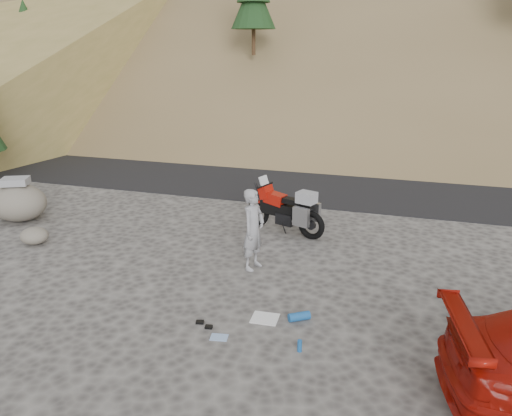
# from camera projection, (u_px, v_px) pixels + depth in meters

# --- Properties ---
(ground) EXTENTS (140.00, 140.00, 0.00)m
(ground) POSITION_uv_depth(u_px,v_px,m) (234.00, 287.00, 10.04)
(ground) COLOR #403D3B
(ground) RESTS_ON ground
(road) EXTENTS (120.00, 7.00, 0.05)m
(road) POSITION_uv_depth(u_px,v_px,m) (317.00, 178.00, 18.20)
(road) COLOR black
(road) RESTS_ON ground
(motorcycle) EXTENTS (2.29, 1.13, 1.42)m
(motorcycle) POSITION_uv_depth(u_px,v_px,m) (288.00, 210.00, 12.76)
(motorcycle) COLOR black
(motorcycle) RESTS_ON ground
(man) EXTENTS (0.57, 0.73, 1.78)m
(man) POSITION_uv_depth(u_px,v_px,m) (253.00, 268.00, 10.90)
(man) COLOR gray
(man) RESTS_ON ground
(boulder) EXTENTS (1.83, 1.65, 1.20)m
(boulder) POSITION_uv_depth(u_px,v_px,m) (18.00, 202.00, 13.70)
(boulder) COLOR #5A554D
(boulder) RESTS_ON ground
(small_rock) EXTENTS (0.73, 0.67, 0.41)m
(small_rock) POSITION_uv_depth(u_px,v_px,m) (34.00, 236.00, 12.16)
(small_rock) COLOR #5A554D
(small_rock) RESTS_ON ground
(gear_white_cloth) EXTENTS (0.49, 0.44, 0.02)m
(gear_white_cloth) POSITION_uv_depth(u_px,v_px,m) (265.00, 318.00, 8.87)
(gear_white_cloth) COLOR white
(gear_white_cloth) RESTS_ON ground
(gear_blue_mat) EXTENTS (0.41, 0.34, 0.15)m
(gear_blue_mat) POSITION_uv_depth(u_px,v_px,m) (299.00, 316.00, 8.79)
(gear_blue_mat) COLOR #195297
(gear_blue_mat) RESTS_ON ground
(gear_bottle) EXTENTS (0.09, 0.09, 0.20)m
(gear_bottle) POSITION_uv_depth(u_px,v_px,m) (300.00, 346.00, 7.89)
(gear_bottle) COLOR #195297
(gear_bottle) RESTS_ON ground
(gear_funnel) EXTENTS (0.14, 0.14, 0.15)m
(gear_funnel) POSITION_uv_depth(u_px,v_px,m) (449.00, 373.00, 7.28)
(gear_funnel) COLOR #AA0B0F
(gear_funnel) RESTS_ON ground
(gear_glove_a) EXTENTS (0.16, 0.13, 0.04)m
(gear_glove_a) POSITION_uv_depth(u_px,v_px,m) (200.00, 322.00, 8.72)
(gear_glove_a) COLOR black
(gear_glove_a) RESTS_ON ground
(gear_glove_b) EXTENTS (0.14, 0.11, 0.04)m
(gear_glove_b) POSITION_uv_depth(u_px,v_px,m) (209.00, 327.00, 8.57)
(gear_glove_b) COLOR black
(gear_glove_b) RESTS_ON ground
(gear_blue_cloth) EXTENTS (0.32, 0.26, 0.01)m
(gear_blue_cloth) POSITION_uv_depth(u_px,v_px,m) (219.00, 337.00, 8.29)
(gear_blue_cloth) COLOR #8AA9D6
(gear_blue_cloth) RESTS_ON ground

